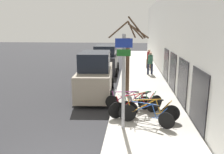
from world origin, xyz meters
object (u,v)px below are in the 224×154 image
bicycle_3 (136,106)px  parked_car_0 (96,76)px  bicycle_4 (141,104)px  signpost (123,79)px  pedestrian_near (150,62)px  bicycle_1 (149,112)px  bicycle_0 (146,115)px  pedestrian_far (149,57)px  street_tree (129,58)px  bicycle_2 (149,110)px  parked_car_1 (106,60)px  bicycle_5 (128,101)px

bicycle_3 → parked_car_0: 3.84m
bicycle_4 → bicycle_3: bearing=103.3°
signpost → pedestrian_near: 9.70m
bicycle_4 → parked_car_0: parked_car_0 is taller
bicycle_1 → bicycle_0: bearing=143.8°
pedestrian_near → pedestrian_far: 2.70m
bicycle_3 → street_tree: street_tree is taller
bicycle_2 → bicycle_3: 0.61m
bicycle_0 → pedestrian_far: bearing=22.2°
signpost → bicycle_0: size_ratio=1.71×
bicycle_0 → bicycle_3: 0.89m
bicycle_0 → bicycle_4: bicycle_4 is taller
parked_car_0 → street_tree: (1.80, -0.13, 1.05)m
bicycle_4 → parked_car_0: size_ratio=0.39×
pedestrian_near → street_tree: 5.65m
signpost → parked_car_0: (-1.70, 4.32, -0.86)m
signpost → bicycle_2: 1.97m
bicycle_3 → parked_car_1: size_ratio=0.45×
parked_car_0 → pedestrian_far: (3.50, 7.89, 0.02)m
pedestrian_far → bicycle_1: bearing=103.8°
bicycle_0 → bicycle_2: size_ratio=0.94×
signpost → parked_car_1: size_ratio=0.70×
bicycle_0 → street_tree: 4.20m
bicycle_5 → bicycle_3: bearing=-155.8°
pedestrian_far → pedestrian_near: bearing=105.6°
signpost → bicycle_0: 1.72m
bicycle_2 → parked_car_1: parked_car_1 is taller
bicycle_5 → parked_car_1: bearing=12.9°
bicycle_3 → pedestrian_near: size_ratio=1.24×
bicycle_1 → bicycle_2: bearing=-8.4°
bicycle_0 → bicycle_3: bicycle_3 is taller
pedestrian_near → pedestrian_far: (0.10, 2.70, -0.03)m
parked_car_0 → pedestrian_far: 8.64m
bicycle_1 → pedestrian_far: (0.83, 11.62, 0.57)m
bicycle_5 → bicycle_0: bearing=-155.5°
bicycle_0 → pedestrian_near: pedestrian_near is taller
parked_car_0 → parked_car_1: 6.24m
signpost → bicycle_3: (0.47, 1.19, -1.41)m
bicycle_1 → parked_car_1: bearing=12.3°
signpost → bicycle_4: (0.69, 1.42, -1.41)m
pedestrian_near → bicycle_5: bearing=71.3°
bicycle_3 → bicycle_5: 0.76m
bicycle_1 → bicycle_4: 0.89m
bicycle_1 → parked_car_1: (-2.85, 9.97, 0.51)m
signpost → street_tree: bearing=88.5°
bicycle_5 → street_tree: size_ratio=0.50×
bicycle_3 → pedestrian_near: bearing=-35.6°
signpost → bicycle_5: (0.16, 1.89, -1.45)m
bicycle_1 → pedestrian_far: size_ratio=1.39×
parked_car_1 → pedestrian_far: bearing=23.4°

